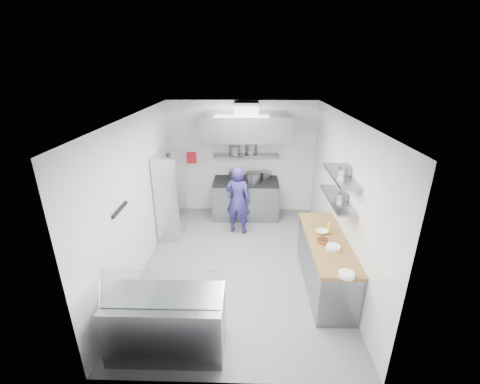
{
  "coord_description": "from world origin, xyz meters",
  "views": [
    {
      "loc": [
        0.16,
        -5.23,
        3.59
      ],
      "look_at": [
        0.0,
        0.6,
        1.25
      ],
      "focal_mm": 24.0,
      "sensor_mm": 36.0,
      "label": 1
    }
  ],
  "objects_px": {
    "gas_range": "(246,199)",
    "wire_rack": "(171,195)",
    "display_case": "(167,323)",
    "chef": "(238,200)"
  },
  "relations": [
    {
      "from": "display_case",
      "to": "wire_rack",
      "type": "bearing_deg",
      "value": 101.26
    },
    {
      "from": "gas_range",
      "to": "display_case",
      "type": "bearing_deg",
      "value": -103.57
    },
    {
      "from": "chef",
      "to": "display_case",
      "type": "relative_size",
      "value": 1.04
    },
    {
      "from": "wire_rack",
      "to": "display_case",
      "type": "distance_m",
      "value": 3.32
    },
    {
      "from": "chef",
      "to": "gas_range",
      "type": "bearing_deg",
      "value": -86.32
    },
    {
      "from": "gas_range",
      "to": "wire_rack",
      "type": "height_order",
      "value": "wire_rack"
    },
    {
      "from": "wire_rack",
      "to": "display_case",
      "type": "relative_size",
      "value": 1.23
    },
    {
      "from": "gas_range",
      "to": "display_case",
      "type": "relative_size",
      "value": 1.07
    },
    {
      "from": "wire_rack",
      "to": "gas_range",
      "type": "bearing_deg",
      "value": 28.51
    },
    {
      "from": "chef",
      "to": "display_case",
      "type": "height_order",
      "value": "chef"
    }
  ]
}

